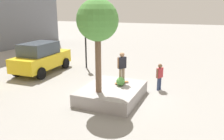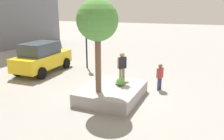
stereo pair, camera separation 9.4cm
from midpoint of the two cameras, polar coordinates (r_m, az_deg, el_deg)
The scene contains 9 objects.
ground_plane at distance 12.02m, azimuth 1.18°, elevation -6.54°, with size 120.00×120.00×0.00m, color gray.
planter_ledge at distance 11.52m, azimuth 0.23°, elevation -5.84°, with size 3.45×2.80×0.63m, color gray.
plaza_tree at distance 10.15m, azimuth -3.44°, elevation 12.18°, with size 1.88×1.88×4.29m.
boxwood_shrub at distance 11.56m, azimuth 2.42°, elevation -2.93°, with size 0.45×0.45×0.45m, color #4C8C3D.
skateboard at distance 11.93m, azimuth 2.74°, elevation -3.20°, with size 0.76×0.66×0.07m.
skateboarder at distance 11.67m, azimuth 2.80°, elevation 1.23°, with size 0.46×0.40×1.62m.
sedan_parked at distance 16.85m, azimuth -17.17°, elevation 3.13°, with size 4.78×2.38×2.18m.
traffic_light_corner at distance 17.19m, azimuth -6.43°, elevation 9.89°, with size 0.37×0.37×4.19m.
pedestrian_crossing at distance 12.85m, azimuth 12.26°, elevation -1.27°, with size 0.47×0.33×1.53m.
Camera 2 is at (-10.32, -4.21, 4.48)m, focal length 36.03 mm.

